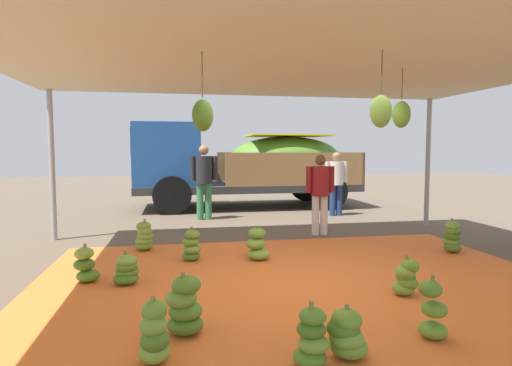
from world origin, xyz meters
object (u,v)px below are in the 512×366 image
(banana_bunch_4, at_px, (127,270))
(banana_bunch_6, at_px, (433,312))
(banana_bunch_2, at_px, (86,266))
(banana_bunch_3, at_px, (184,307))
(worker_0, at_px, (320,188))
(banana_bunch_1, at_px, (144,237))
(banana_bunch_10, at_px, (347,335))
(banana_bunch_12, at_px, (452,237))
(banana_bunch_0, at_px, (257,245))
(worker_2, at_px, (336,179))
(worker_1, at_px, (204,176))
(cargo_truck_main, at_px, (243,163))
(banana_bunch_5, at_px, (192,246))
(banana_bunch_13, at_px, (406,278))
(banana_bunch_9, at_px, (154,334))
(banana_bunch_11, at_px, (312,339))

(banana_bunch_4, xyz_separation_m, banana_bunch_6, (2.83, -2.07, 0.06))
(banana_bunch_2, xyz_separation_m, banana_bunch_6, (3.35, -2.24, 0.03))
(banana_bunch_3, bearing_deg, worker_0, 56.74)
(banana_bunch_1, bearing_deg, worker_0, 13.21)
(banana_bunch_4, bearing_deg, banana_bunch_10, -49.19)
(banana_bunch_12, bearing_deg, banana_bunch_6, -127.87)
(banana_bunch_0, xyz_separation_m, banana_bunch_1, (-1.73, 0.90, 0.00))
(banana_bunch_1, relative_size, worker_0, 0.33)
(banana_bunch_2, height_order, worker_2, worker_2)
(worker_1, bearing_deg, worker_0, -46.37)
(banana_bunch_3, relative_size, cargo_truck_main, 0.09)
(banana_bunch_5, relative_size, banana_bunch_12, 0.93)
(banana_bunch_4, bearing_deg, banana_bunch_3, -66.40)
(banana_bunch_3, bearing_deg, worker_2, 58.47)
(worker_1, bearing_deg, banana_bunch_4, -104.63)
(banana_bunch_0, height_order, banana_bunch_13, banana_bunch_0)
(banana_bunch_4, bearing_deg, banana_bunch_1, 87.47)
(banana_bunch_1, relative_size, worker_1, 0.29)
(banana_bunch_2, height_order, banana_bunch_3, banana_bunch_3)
(banana_bunch_5, xyz_separation_m, banana_bunch_13, (2.36, -1.98, -0.02))
(banana_bunch_0, relative_size, banana_bunch_5, 1.00)
(banana_bunch_1, relative_size, banana_bunch_13, 1.12)
(banana_bunch_10, relative_size, banana_bunch_12, 0.80)
(banana_bunch_5, distance_m, banana_bunch_12, 4.20)
(banana_bunch_1, relative_size, cargo_truck_main, 0.08)
(banana_bunch_10, bearing_deg, banana_bunch_9, 172.89)
(banana_bunch_9, relative_size, banana_bunch_11, 1.07)
(banana_bunch_0, xyz_separation_m, banana_bunch_2, (-2.33, -0.69, -0.02))
(banana_bunch_0, height_order, cargo_truck_main, cargo_truck_main)
(banana_bunch_11, bearing_deg, banana_bunch_5, 103.94)
(banana_bunch_3, xyz_separation_m, banana_bunch_10, (1.27, -0.69, -0.06))
(banana_bunch_12, distance_m, worker_0, 2.52)
(banana_bunch_0, relative_size, banana_bunch_12, 0.94)
(banana_bunch_9, xyz_separation_m, banana_bunch_10, (1.51, -0.19, -0.04))
(banana_bunch_10, height_order, worker_0, worker_0)
(cargo_truck_main, distance_m, worker_1, 2.44)
(banana_bunch_9, xyz_separation_m, worker_0, (2.94, 4.62, 0.68))
(banana_bunch_4, relative_size, banana_bunch_11, 0.89)
(banana_bunch_3, distance_m, banana_bunch_13, 2.57)
(banana_bunch_4, distance_m, worker_1, 5.02)
(banana_bunch_9, height_order, cargo_truck_main, cargo_truck_main)
(banana_bunch_10, bearing_deg, banana_bunch_3, 151.36)
(banana_bunch_2, distance_m, banana_bunch_13, 3.89)
(banana_bunch_5, distance_m, cargo_truck_main, 6.22)
(banana_bunch_9, relative_size, banana_bunch_12, 0.97)
(banana_bunch_2, distance_m, banana_bunch_4, 0.55)
(banana_bunch_1, relative_size, banana_bunch_2, 1.07)
(banana_bunch_11, bearing_deg, banana_bunch_2, 130.86)
(banana_bunch_0, distance_m, banana_bunch_9, 3.24)
(banana_bunch_1, xyz_separation_m, banana_bunch_11, (1.56, -4.09, -0.02))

